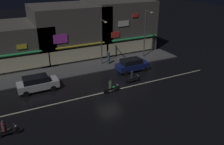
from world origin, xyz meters
TOP-DOWN VIEW (x-y plane):
  - ground_plane at (0.00, 0.00)m, footprint 140.00×140.00m
  - lane_divider_stripe at (0.00, 0.00)m, footprint 26.75×0.16m
  - sidewalk_far at (0.00, 7.44)m, footprint 28.16×4.23m
  - storefront_left_block at (-8.45, 13.88)m, footprint 10.92×8.80m
  - storefront_center_block at (8.45, 14.01)m, footprint 9.73×9.08m
  - storefront_right_block at (-0.00, 13.90)m, footprint 10.60×8.86m
  - streetlamp_west at (2.56, 7.33)m, footprint 0.44×1.64m
  - streetlamp_mid at (9.55, 7.45)m, footprint 0.44×1.64m
  - pedestrian_on_sidewalk at (3.40, 7.20)m, footprint 0.37×0.37m
  - parked_car_near_kerb at (-6.85, 3.70)m, footprint 4.30×1.98m
  - parked_car_trailing at (5.17, 3.82)m, footprint 4.30×1.98m
  - motorcycle_lead at (0.08, -0.37)m, footprint 1.90×0.60m
  - motorcycle_following at (-10.50, -3.19)m, footprint 1.90×0.60m
  - motorcycle_opposite_lane at (3.41, 0.74)m, footprint 1.90×0.60m
  - traffic_cone at (4.52, 4.45)m, footprint 0.36×0.36m

SIDE VIEW (x-z plane):
  - ground_plane at x=0.00m, z-range 0.00..0.00m
  - lane_divider_stripe at x=0.00m, z-range 0.00..0.01m
  - sidewalk_far at x=0.00m, z-range 0.00..0.14m
  - traffic_cone at x=4.52m, z-range 0.00..0.55m
  - motorcycle_lead at x=0.08m, z-range -0.13..1.39m
  - motorcycle_following at x=-10.50m, z-range -0.13..1.39m
  - motorcycle_opposite_lane at x=3.41m, z-range -0.13..1.39m
  - parked_car_near_kerb at x=-6.85m, z-range 0.03..1.70m
  - parked_car_trailing at x=5.17m, z-range 0.03..1.70m
  - pedestrian_on_sidewalk at x=3.40m, z-range 0.07..1.94m
  - storefront_left_block at x=-8.45m, z-range 0.00..5.52m
  - storefront_right_block at x=0.00m, z-range 0.00..7.56m
  - streetlamp_west at x=2.56m, z-range 0.76..6.97m
  - storefront_center_block at x=8.45m, z-range 0.00..7.85m
  - streetlamp_mid at x=9.55m, z-range 0.78..7.67m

